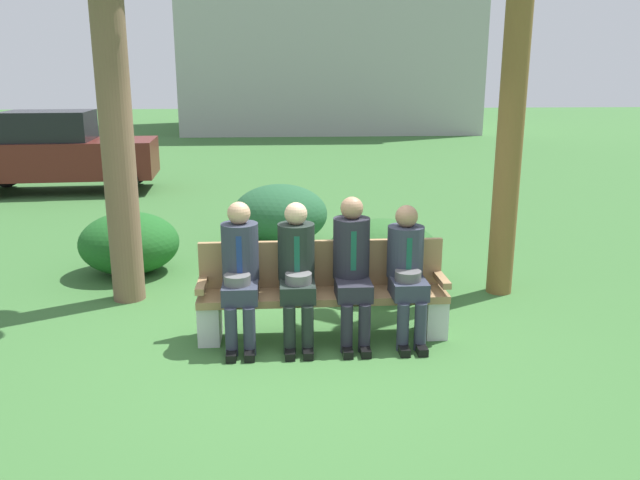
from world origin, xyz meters
TOP-DOWN VIEW (x-y plane):
  - ground_plane at (0.00, 0.00)m, footprint 80.00×80.00m
  - park_bench at (0.17, 0.24)m, footprint 2.33×0.44m
  - seated_man_leftmost at (-0.60, 0.11)m, footprint 0.34×0.72m
  - seated_man_centerleft at (-0.08, 0.10)m, footprint 0.34×0.72m
  - seated_man_centerright at (0.43, 0.11)m, footprint 0.34×0.72m
  - seated_man_rightmost at (0.94, 0.10)m, footprint 0.34×0.72m
  - shrub_near_bench at (-2.09, 2.37)m, footprint 1.23×1.13m
  - shrub_mid_lawn at (0.96, 1.50)m, footprint 1.32×1.21m
  - shrub_far_lawn at (-0.20, 3.68)m, footprint 1.39×1.28m
  - parked_car_near at (-4.77, 8.19)m, footprint 3.99×1.90m
  - building_backdrop at (2.10, 23.86)m, footprint 12.54×8.85m

SIDE VIEW (x-z plane):
  - ground_plane at x=0.00m, z-range 0.00..0.00m
  - shrub_near_bench at x=-2.09m, z-range 0.00..0.77m
  - shrub_mid_lawn at x=0.96m, z-range 0.00..0.82m
  - shrub_far_lawn at x=-0.20m, z-range 0.00..0.87m
  - park_bench at x=0.17m, z-range -0.01..0.89m
  - seated_man_rightmost at x=0.94m, z-range 0.07..1.34m
  - seated_man_centerleft at x=-0.08m, z-range 0.07..1.38m
  - seated_man_leftmost at x=-0.60m, z-range 0.07..1.39m
  - seated_man_centerright at x=0.43m, z-range 0.08..1.43m
  - parked_car_near at x=-4.77m, z-range 0.00..1.68m
  - building_backdrop at x=2.10m, z-range 0.02..10.50m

